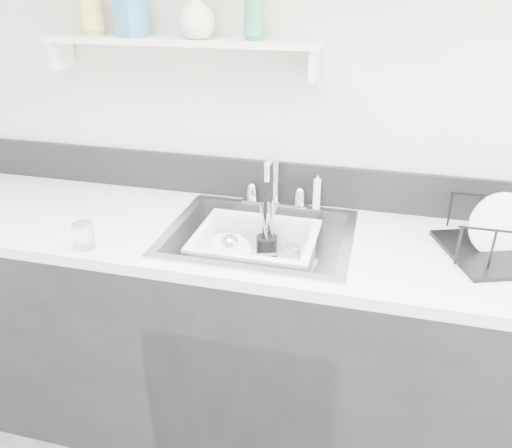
# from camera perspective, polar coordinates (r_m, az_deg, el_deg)

# --- Properties ---
(room_shell) EXTENTS (3.50, 3.00, 2.60)m
(room_shell) POSITION_cam_1_polar(r_m,az_deg,el_deg) (0.79, -15.10, 23.31)
(room_shell) COLOR silver
(room_shell) RESTS_ON ground
(counter_run) EXTENTS (3.20, 0.62, 0.92)m
(counter_run) POSITION_cam_1_polar(r_m,az_deg,el_deg) (1.99, 0.37, -12.96)
(counter_run) COLOR black
(counter_run) RESTS_ON ground
(backsplash) EXTENTS (3.20, 0.02, 0.16)m
(backsplash) POSITION_cam_1_polar(r_m,az_deg,el_deg) (1.97, 2.54, 4.85)
(backsplash) COLOR black
(backsplash) RESTS_ON counter_run
(sink) EXTENTS (0.64, 0.52, 0.20)m
(sink) POSITION_cam_1_polar(r_m,az_deg,el_deg) (1.78, 0.40, -3.66)
(sink) COLOR silver
(sink) RESTS_ON counter_run
(faucet) EXTENTS (0.26, 0.18, 0.23)m
(faucet) POSITION_cam_1_polar(r_m,az_deg,el_deg) (1.93, 2.19, 3.76)
(faucet) COLOR silver
(faucet) RESTS_ON counter_run
(side_sprayer) EXTENTS (0.03, 0.03, 0.14)m
(side_sprayer) POSITION_cam_1_polar(r_m,az_deg,el_deg) (1.91, 6.97, 3.65)
(side_sprayer) COLOR white
(side_sprayer) RESTS_ON counter_run
(wall_shelf) EXTENTS (1.00, 0.16, 0.12)m
(wall_shelf) POSITION_cam_1_polar(r_m,az_deg,el_deg) (1.88, -8.74, 19.72)
(wall_shelf) COLOR silver
(wall_shelf) RESTS_ON room_shell
(wash_tub) EXTENTS (0.45, 0.38, 0.16)m
(wash_tub) POSITION_cam_1_polar(r_m,az_deg,el_deg) (1.78, -0.02, -3.47)
(wash_tub) COLOR white
(wash_tub) RESTS_ON sink
(plate_stack) EXTENTS (0.24, 0.24, 0.10)m
(plate_stack) POSITION_cam_1_polar(r_m,az_deg,el_deg) (1.82, -3.36, -4.28)
(plate_stack) COLOR white
(plate_stack) RESTS_ON wash_tub
(utensil_cup) EXTENTS (0.08, 0.08, 0.26)m
(utensil_cup) POSITION_cam_1_polar(r_m,az_deg,el_deg) (1.85, 1.23, -2.57)
(utensil_cup) COLOR black
(utensil_cup) RESTS_ON wash_tub
(ladle) EXTENTS (0.28, 0.30, 0.09)m
(ladle) POSITION_cam_1_polar(r_m,az_deg,el_deg) (1.80, -2.02, -3.91)
(ladle) COLOR silver
(ladle) RESTS_ON wash_tub
(tumbler_in_tub) EXTENTS (0.07, 0.07, 0.09)m
(tumbler_in_tub) POSITION_cam_1_polar(r_m,az_deg,el_deg) (1.80, 4.04, -3.85)
(tumbler_in_tub) COLOR white
(tumbler_in_tub) RESTS_ON wash_tub
(tumbler_counter) EXTENTS (0.08, 0.08, 0.09)m
(tumbler_counter) POSITION_cam_1_polar(r_m,az_deg,el_deg) (1.72, -19.10, -1.28)
(tumbler_counter) COLOR white
(tumbler_counter) RESTS_ON counter_run
(bowl_small) EXTENTS (0.13, 0.13, 0.03)m
(bowl_small) POSITION_cam_1_polar(r_m,az_deg,el_deg) (1.71, 1.54, -6.76)
(bowl_small) COLOR white
(bowl_small) RESTS_ON wash_tub
(soap_bottle_a) EXTENTS (0.10, 0.10, 0.23)m
(soap_bottle_a) POSITION_cam_1_polar(r_m,az_deg,el_deg) (2.03, -18.42, 22.99)
(soap_bottle_a) COLOR #DFCE61
(soap_bottle_a) RESTS_ON wall_shelf
(soap_bottle_b) EXTENTS (0.11, 0.11, 0.19)m
(soap_bottle_b) POSITION_cam_1_polar(r_m,az_deg,el_deg) (1.93, -14.18, 22.83)
(soap_bottle_b) COLOR teal
(soap_bottle_b) RESTS_ON wall_shelf
(soap_bottle_c) EXTENTS (0.14, 0.14, 0.16)m
(soap_bottle_c) POSITION_cam_1_polar(r_m,az_deg,el_deg) (1.82, -6.77, 22.75)
(soap_bottle_c) COLOR beige
(soap_bottle_c) RESTS_ON wall_shelf
(soap_bottle_d) EXTENTS (0.09, 0.09, 0.19)m
(soap_bottle_d) POSITION_cam_1_polar(r_m,az_deg,el_deg) (1.77, -0.26, 23.27)
(soap_bottle_d) COLOR #30825C
(soap_bottle_d) RESTS_ON wall_shelf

